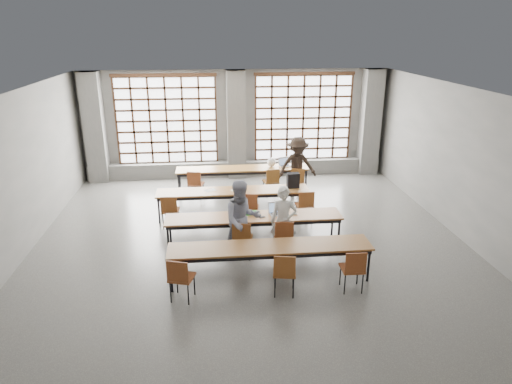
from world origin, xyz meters
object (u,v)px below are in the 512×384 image
chair_mid_left (170,208)px  student_back (297,166)px  chair_back_right (297,179)px  laptop_front (277,211)px  chair_front_left (242,236)px  plastic_bag (271,162)px  desk_row_d (270,249)px  desk_row_a (242,170)px  chair_near_mid (284,270)px  student_male (283,221)px  chair_near_right (354,267)px  chair_near_left (180,275)px  red_pouch (182,275)px  chair_front_right (284,234)px  chair_back_left (195,182)px  chair_mid_right (305,203)px  laptop_back (285,164)px  student_female (242,219)px  mouse (295,214)px  desk_row_b (233,193)px  chair_back_mid (272,180)px  chair_mid_centre (250,205)px  green_box (251,213)px  desk_row_c (254,219)px  phone (262,217)px

chair_mid_left → student_back: student_back is taller
chair_back_right → laptop_front: bearing=-109.4°
chair_front_left → plastic_bag: 4.62m
desk_row_d → desk_row_a: bearing=91.7°
chair_back_right → chair_mid_left: 4.10m
desk_row_d → chair_near_mid: 0.67m
chair_front_left → chair_near_mid: bearing=-66.2°
student_male → chair_near_right: bearing=-44.1°
chair_front_left → chair_near_left: same height
chair_near_right → red_pouch: size_ratio=4.40×
chair_front_right → chair_near_left: (-2.14, -1.52, 0.00)m
chair_back_left → red_pouch: size_ratio=4.40×
chair_mid_right → desk_row_d: bearing=-115.1°
chair_back_right → student_male: bearing=-105.5°
chair_mid_left → red_pouch: 3.27m
chair_mid_right → laptop_back: size_ratio=1.96×
student_female → laptop_back: student_female is taller
laptop_front → chair_mid_right: bearing=49.6°
chair_front_right → mouse: (0.36, 0.61, 0.21)m
chair_back_left → laptop_front: (1.94, -3.03, 0.25)m
desk_row_b → laptop_front: (0.91, -1.68, 0.13)m
chair_front_right → chair_near_left: bearing=-144.6°
chair_back_mid → laptop_front: 3.05m
chair_mid_right → laptop_front: laptop_front is taller
chair_mid_centre → green_box: size_ratio=3.52×
chair_back_left → chair_back_mid: size_ratio=1.00×
chair_near_right → green_box: (-1.72, 2.24, 0.24)m
student_female → mouse: student_female is taller
desk_row_c → chair_mid_centre: 1.16m
desk_row_c → mouse: bearing=-1.2°
student_male → plastic_bag: 4.33m
chair_back_left → phone: chair_back_left is taller
chair_mid_left → laptop_front: size_ratio=2.19×
chair_front_left → chair_back_right: bearing=63.0°
desk_row_b → chair_near_mid: size_ratio=4.55×
chair_mid_right → chair_near_mid: (-1.07, -3.31, 0.00)m
desk_row_d → plastic_bag: 5.40m
chair_near_left → student_female: (1.25, 1.65, 0.34)m
chair_near_left → student_male: (2.15, 1.65, 0.25)m
student_back → chair_near_left: bearing=-125.7°
desk_row_a → desk_row_d: (0.15, -5.29, 0.00)m
desk_row_c → mouse: 0.95m
chair_near_right → student_female: size_ratio=0.50×
phone → red_pouch: phone is taller
chair_back_left → chair_mid_right: 3.46m
chair_mid_left → desk_row_b: bearing=21.4°
chair_front_right → phone: size_ratio=6.77×
phone → chair_mid_centre: bearing=97.5°
chair_back_left → chair_near_left: bearing=-91.6°
student_male → student_back: student_back is taller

